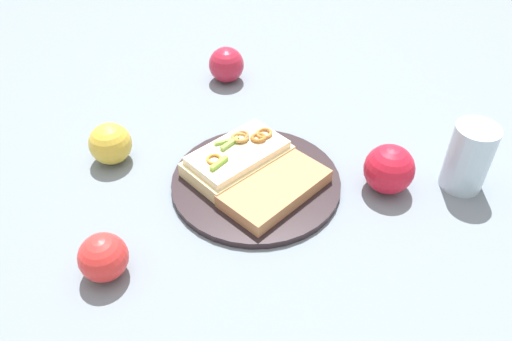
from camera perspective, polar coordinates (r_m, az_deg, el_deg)
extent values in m
plane|color=slate|center=(0.86, 0.00, -1.63)|extent=(2.00, 2.00, 0.00)
cylinder|color=#291F23|center=(0.85, 0.00, -1.32)|extent=(0.28, 0.28, 0.01)
cube|color=beige|center=(0.87, -2.04, 1.09)|extent=(0.18, 0.20, 0.03)
cube|color=#F7E9C0|center=(0.85, -2.07, 2.06)|extent=(0.17, 0.18, 0.01)
torus|color=#C37435|center=(0.88, 0.91, 4.21)|extent=(0.04, 0.04, 0.01)
torus|color=#AC6B37|center=(0.87, -1.76, 3.85)|extent=(0.03, 0.03, 0.01)
torus|color=#B16B2B|center=(0.87, 0.27, 3.74)|extent=(0.04, 0.04, 0.01)
torus|color=#B47C3A|center=(0.87, -1.82, 3.71)|extent=(0.04, 0.04, 0.01)
torus|color=#C4822A|center=(0.83, -4.73, 1.28)|extent=(0.04, 0.04, 0.01)
cube|color=#7CB336|center=(0.82, -4.19, 0.94)|extent=(0.03, 0.03, 0.01)
cube|color=#7DA845|center=(0.86, -3.38, 3.28)|extent=(0.01, 0.04, 0.01)
cube|color=#75A542|center=(0.86, -2.94, 3.05)|extent=(0.03, 0.04, 0.01)
cube|color=tan|center=(0.82, 2.16, -1.98)|extent=(0.18, 0.20, 0.02)
sphere|color=red|center=(0.74, -16.77, -9.32)|extent=(0.10, 0.10, 0.07)
sphere|color=#AC2037|center=(1.11, -3.35, 11.78)|extent=(0.09, 0.09, 0.08)
sphere|color=gold|center=(0.92, -16.04, 2.92)|extent=(0.08, 0.08, 0.07)
sphere|color=red|center=(0.85, 14.71, 0.16)|extent=(0.12, 0.12, 0.08)
cylinder|color=silver|center=(0.89, 22.77, 1.37)|extent=(0.07, 0.07, 0.12)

